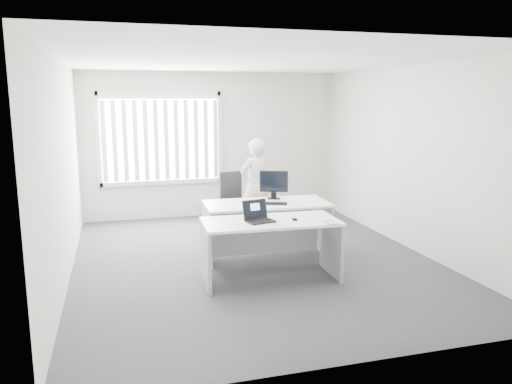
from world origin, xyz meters
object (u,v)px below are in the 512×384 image
object	(u,v)px
desk_near	(271,237)
desk_far	(267,218)
monitor	(274,185)
laptop	(261,212)
office_chair	(234,211)
person	(255,185)

from	to	relation	value
desk_near	desk_far	xyz separation A→B (m)	(0.22, 0.90, 0.03)
desk_near	desk_far	distance (m)	0.92
desk_near	monitor	bearing A→B (deg)	72.72
monitor	laptop	bearing A→B (deg)	-93.77
office_chair	monitor	bearing A→B (deg)	-93.54
desk_near	laptop	world-z (taller)	laptop
person	monitor	size ratio (longest dim) A/B	3.81
office_chair	person	bearing A→B (deg)	-49.92
desk_near	laptop	bearing A→B (deg)	-158.05
office_chair	monitor	distance (m)	1.70
monitor	person	bearing A→B (deg)	108.01
laptop	monitor	distance (m)	1.32
laptop	monitor	size ratio (longest dim) A/B	0.79
desk_far	monitor	bearing A→B (deg)	55.38
desk_far	laptop	bearing A→B (deg)	-109.04
desk_far	monitor	distance (m)	0.53
person	laptop	size ratio (longest dim) A/B	4.83
desk_far	office_chair	xyz separation A→B (m)	(-0.06, 1.76, -0.27)
person	laptop	xyz separation A→B (m)	(-0.63, -2.47, 0.10)
desk_far	person	xyz separation A→B (m)	(0.25, 1.52, 0.22)
desk_near	person	xyz separation A→B (m)	(0.48, 2.42, 0.25)
office_chair	person	xyz separation A→B (m)	(0.32, -0.24, 0.50)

